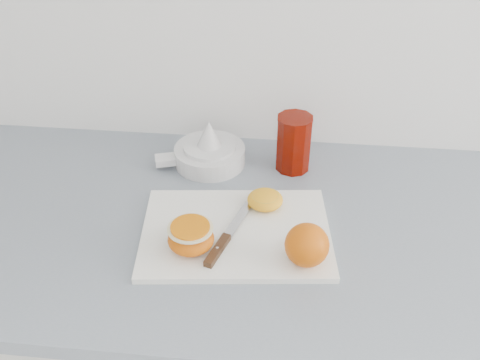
% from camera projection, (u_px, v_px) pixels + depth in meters
% --- Properties ---
extents(cutting_board, '(0.37, 0.28, 0.01)m').
position_uv_depth(cutting_board, '(236.00, 233.00, 0.98)').
color(cutting_board, white).
rests_on(cutting_board, counter).
extents(whole_orange, '(0.08, 0.08, 0.08)m').
position_uv_depth(whole_orange, '(307.00, 245.00, 0.89)').
color(whole_orange, '#D65201').
rests_on(whole_orange, cutting_board).
extents(half_orange, '(0.08, 0.08, 0.05)m').
position_uv_depth(half_orange, '(191.00, 237.00, 0.93)').
color(half_orange, '#D65201').
rests_on(half_orange, cutting_board).
extents(squeezed_shell, '(0.07, 0.07, 0.03)m').
position_uv_depth(squeezed_shell, '(265.00, 199.00, 1.03)').
color(squeezed_shell, '#F7A319').
rests_on(squeezed_shell, cutting_board).
extents(paring_knife, '(0.07, 0.18, 0.01)m').
position_uv_depth(paring_knife, '(221.00, 244.00, 0.94)').
color(paring_knife, '#3E2111').
rests_on(paring_knife, cutting_board).
extents(citrus_juicer, '(0.20, 0.15, 0.10)m').
position_uv_depth(citrus_juicer, '(209.00, 152.00, 1.16)').
color(citrus_juicer, white).
rests_on(citrus_juicer, counter).
extents(red_tumbler, '(0.08, 0.08, 0.12)m').
position_uv_depth(red_tumbler, '(294.00, 145.00, 1.13)').
color(red_tumbler, '#630A00').
rests_on(red_tumbler, counter).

